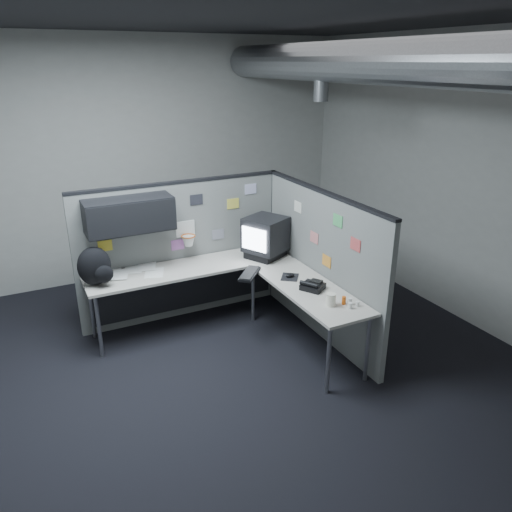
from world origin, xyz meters
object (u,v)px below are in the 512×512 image
phone (312,286)px  backpack (95,267)px  monitor (265,237)px  keyboard (250,274)px  desk (221,281)px

phone → backpack: bearing=129.0°
backpack → monitor: bearing=-12.6°
keyboard → phone: bearing=-58.8°
desk → keyboard: (0.23, -0.23, 0.13)m
backpack → keyboard: bearing=-28.1°
monitor → phone: size_ratio=1.99×
phone → backpack: 2.19m
monitor → keyboard: bearing=-116.5°
phone → backpack: backpack is taller
desk → monitor: 0.75m
phone → desk: bearing=105.9°
desk → backpack: (-1.27, 0.24, 0.32)m
monitor → backpack: bearing=-163.9°
monitor → keyboard: 0.61m
desk → keyboard: keyboard is taller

